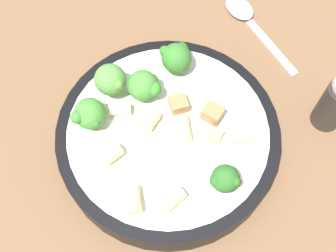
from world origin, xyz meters
name	(u,v)px	position (x,y,z in m)	size (l,w,h in m)	color
ground_plane	(168,144)	(0.00, 0.00, 0.00)	(2.00, 2.00, 0.00)	brown
pasta_bowl	(168,136)	(0.00, 0.00, 0.02)	(0.27, 0.27, 0.04)	black
broccoli_floret_0	(89,114)	(-0.03, 0.09, 0.06)	(0.04, 0.04, 0.04)	#93B766
broccoli_floret_1	(144,86)	(0.03, 0.04, 0.06)	(0.04, 0.04, 0.04)	#93B766
broccoli_floret_2	(225,179)	(-0.04, -0.08, 0.06)	(0.03, 0.03, 0.03)	#93B766
broccoli_floret_3	(176,57)	(0.09, 0.02, 0.06)	(0.04, 0.04, 0.04)	#93B766
broccoli_floret_4	(111,80)	(0.02, 0.08, 0.07)	(0.04, 0.04, 0.05)	#9EC175
rigatoni_0	(119,111)	(0.00, 0.06, 0.05)	(0.01, 0.01, 0.03)	beige
rigatoni_1	(241,137)	(0.02, -0.08, 0.05)	(0.01, 0.01, 0.02)	beige
rigatoni_2	(174,199)	(-0.08, -0.04, 0.05)	(0.01, 0.01, 0.03)	beige
rigatoni_3	(150,119)	(0.00, 0.02, 0.05)	(0.02, 0.02, 0.02)	beige
rigatoni_4	(185,128)	(0.01, -0.02, 0.05)	(0.01, 0.01, 0.03)	beige
rigatoni_5	(136,202)	(-0.10, 0.00, 0.05)	(0.02, 0.02, 0.03)	beige
rigatoni_6	(112,154)	(-0.06, 0.04, 0.05)	(0.02, 0.02, 0.02)	beige
chicken_chunk_0	(214,135)	(0.01, -0.05, 0.05)	(0.02, 0.01, 0.01)	tan
chicken_chunk_1	(213,113)	(0.04, -0.04, 0.05)	(0.02, 0.02, 0.02)	#A87A4C
chicken_chunk_2	(178,104)	(0.03, 0.00, 0.05)	(0.02, 0.02, 0.02)	#A87A4C
spoon	(248,18)	(0.24, -0.03, 0.00)	(0.12, 0.14, 0.01)	#B2B2B7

